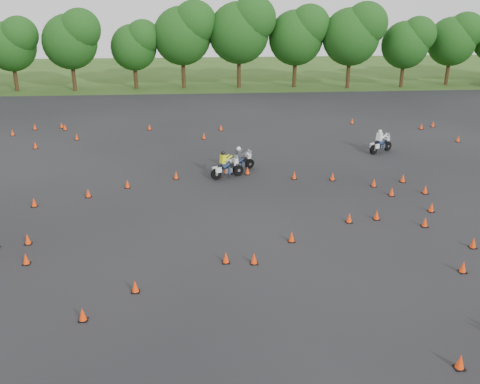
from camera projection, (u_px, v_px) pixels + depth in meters
The scene contains 7 objects.
ground at pixel (247, 252), 22.42m from camera, with size 140.00×140.00×0.00m, color #2D5119.
asphalt_pad at pixel (237, 200), 28.02m from camera, with size 62.00×62.00×0.00m, color black.
treeline at pixel (247, 51), 54.06m from camera, with size 86.78×32.12×10.79m.
traffic_cones at pixel (236, 198), 27.67m from camera, with size 36.20×32.73×0.45m.
rider_grey at pixel (239, 158), 32.34m from camera, with size 2.04×0.63×1.57m, color #37383D, non-canonical shape.
rider_yellow at pixel (228, 165), 31.07m from camera, with size 2.08×0.64×1.60m, color #C9D412, non-canonical shape.
rider_white at pixel (381, 141), 35.98m from camera, with size 2.05×0.63×1.58m, color white, non-canonical shape.
Camera 1 is at (-1.87, -19.99, 10.31)m, focal length 40.00 mm.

